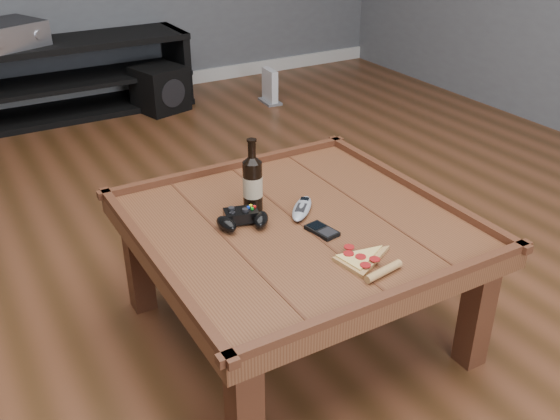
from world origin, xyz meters
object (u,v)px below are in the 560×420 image
coffee_table (298,237)px  game_console (270,88)px  game_controller (243,219)px  pizza_slice (364,261)px  smartphone (322,230)px  remote_control (302,208)px  subwoofer (160,89)px  beer_bottle (253,182)px  media_console (84,77)px  av_receiver (3,35)px

coffee_table → game_console: size_ratio=4.24×
game_controller → pizza_slice: (0.20, -0.38, -0.02)m
coffee_table → smartphone: 0.12m
remote_control → subwoofer: (0.41, 2.48, -0.31)m
beer_bottle → game_console: (1.27, 2.14, -0.44)m
smartphone → media_console: bearing=80.9°
media_console → subwoofer: 0.51m
pizza_slice → game_console: 2.86m
remote_control → coffee_table: bearing=-89.3°
coffee_table → av_receiver: (-0.45, 2.74, 0.18)m
beer_bottle → subwoofer: bearing=77.3°
subwoofer → media_console: bearing=138.7°
smartphone → game_console: smartphone is taller
game_controller → subwoofer: (0.62, 2.46, -0.32)m
coffee_table → subwoofer: bearing=79.9°
coffee_table → beer_bottle: beer_bottle is taller
game_controller → remote_control: size_ratio=1.09×
beer_bottle → av_receiver: 2.62m
coffee_table → beer_bottle: bearing=119.5°
beer_bottle → av_receiver: bearing=98.0°
beer_bottle → remote_control: (0.13, -0.10, -0.09)m
remote_control → subwoofer: remote_control is taller
beer_bottle → pizza_slice: (0.12, -0.46, -0.09)m
smartphone → subwoofer: bearing=71.2°
subwoofer → smartphone: bearing=-114.4°
remote_control → av_receiver: av_receiver is taller
media_console → av_receiver: 0.56m
media_console → beer_bottle: size_ratio=5.58×
smartphone → subwoofer: 2.68m
game_console → av_receiver: bearing=168.7°
pizza_slice → coffee_table: bearing=86.9°
media_console → av_receiver: (-0.45, -0.01, 0.33)m
media_console → remote_control: size_ratio=8.31×
game_controller → coffee_table: bearing=-7.3°
game_controller → pizza_slice: bearing=-47.2°
pizza_slice → smartphone: pizza_slice is taller
beer_bottle → remote_control: 0.19m
beer_bottle → game_console: size_ratio=1.03×
pizza_slice → game_console: size_ratio=1.06×
pizza_slice → subwoofer: bearing=72.4°
game_controller → game_console: bearing=73.7°
media_console → remote_control: media_console is taller
game_controller → remote_control: 0.21m
coffee_table → remote_control: same height
av_receiver → game_console: (1.63, -0.46, -0.47)m
av_receiver → media_console: bearing=-22.4°
subwoofer → remote_control: bearing=-114.6°
coffee_table → subwoofer: size_ratio=2.77×
coffee_table → beer_bottle: (-0.08, 0.15, 0.16)m
smartphone → remote_control: bearing=73.5°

